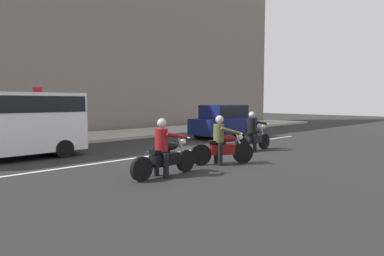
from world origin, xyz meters
name	(u,v)px	position (x,y,z in m)	size (l,w,h in m)	color
ground_plane	(196,155)	(0.00, 0.00, 0.00)	(80.00, 80.00, 0.00)	#242424
sidewalk_slab	(96,136)	(0.00, 8.00, 0.07)	(40.00, 4.40, 0.14)	#A8A399
building_facade	(67,16)	(0.00, 11.40, 7.22)	(40.00, 1.40, 14.44)	slate
lane_marking_stripe	(171,153)	(-0.46, 0.90, 0.00)	(18.00, 0.14, 0.01)	silver
motorcycle_with_rider_olive	(222,144)	(-0.70, -1.92, 0.64)	(1.89, 1.12, 1.55)	black
motorcycle_with_rider_black_leather	(253,135)	(2.36, -0.88, 0.65)	(2.17, 0.70, 1.59)	black
motorcycle_with_rider_crimson	(165,153)	(-3.07, -1.99, 0.63)	(2.17, 0.70, 1.55)	black
parked_van_white	(12,121)	(-5.28, 3.61, 1.33)	(4.53, 1.96, 2.30)	silver
parked_hatchback_navy	(224,121)	(5.13, 3.11, 0.93)	(3.90, 1.76, 1.80)	#11194C
street_sign_post	(38,107)	(-2.91, 8.33, 1.71)	(0.44, 0.08, 2.59)	gray
pedestrian_bystander	(3,121)	(-4.75, 7.15, 1.14)	(0.34, 0.34, 1.70)	black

